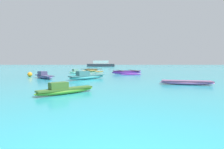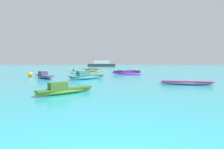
# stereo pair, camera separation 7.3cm
# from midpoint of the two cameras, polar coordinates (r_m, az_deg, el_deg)

# --- Properties ---
(moored_boat_0) EXTENTS (2.65, 2.42, 0.61)m
(moored_boat_0) POSITION_cam_midpoint_polar(r_m,az_deg,el_deg) (8.96, -15.09, -4.80)
(moored_boat_0) COLOR #529B2E
(moored_boat_0) RESTS_ON ground_plane
(moored_boat_1) EXTENTS (2.88, 3.11, 0.69)m
(moored_boat_1) POSITION_cam_midpoint_polar(r_m,az_deg,el_deg) (18.44, -21.16, -0.42)
(moored_boat_1) COLOR #6360A1
(moored_boat_1) RESTS_ON ground_plane
(moored_boat_2) EXTENTS (3.35, 3.48, 0.79)m
(moored_boat_2) POSITION_cam_midpoint_polar(r_m,az_deg,el_deg) (16.42, -8.14, -0.57)
(moored_boat_2) COLOR #4AACB0
(moored_boat_2) RESTS_ON ground_plane
(moored_boat_3) EXTENTS (4.17, 4.80, 0.53)m
(moored_boat_3) POSITION_cam_midpoint_polar(r_m,az_deg,el_deg) (23.78, 5.01, 0.76)
(moored_boat_3) COLOR purple
(moored_boat_3) RESTS_ON ground_plane
(moored_boat_4) EXTENTS (1.94, 3.36, 0.66)m
(moored_boat_4) POSITION_cam_midpoint_polar(r_m,az_deg,el_deg) (25.75, -11.17, 0.91)
(moored_boat_4) COLOR #97E5C4
(moored_boat_4) RESTS_ON ground_plane
(moored_boat_5) EXTENTS (4.24, 3.87, 0.49)m
(moored_boat_5) POSITION_cam_midpoint_polar(r_m,az_deg,el_deg) (29.64, -6.48, 1.34)
(moored_boat_5) COLOR #A97F3C
(moored_boat_5) RESTS_ON ground_plane
(moored_boat_6) EXTENTS (3.71, 1.53, 0.29)m
(moored_boat_6) POSITION_cam_midpoint_polar(r_m,az_deg,el_deg) (13.34, 23.33, -2.37)
(moored_boat_6) COLOR #D778C1
(moored_boat_6) RESTS_ON ground_plane
(mooring_buoy_0) EXTENTS (0.50, 0.50, 0.50)m
(mooring_buoy_0) POSITION_cam_midpoint_polar(r_m,az_deg,el_deg) (21.28, -25.03, 0.05)
(mooring_buoy_0) COLOR orange
(mooring_buoy_0) RESTS_ON ground_plane
(distant_ferry) EXTENTS (10.49, 2.31, 2.31)m
(distant_ferry) POSITION_cam_midpoint_polar(r_m,az_deg,el_deg) (67.48, -3.37, 3.39)
(distant_ferry) COLOR #2D333D
(distant_ferry) RESTS_ON ground_plane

